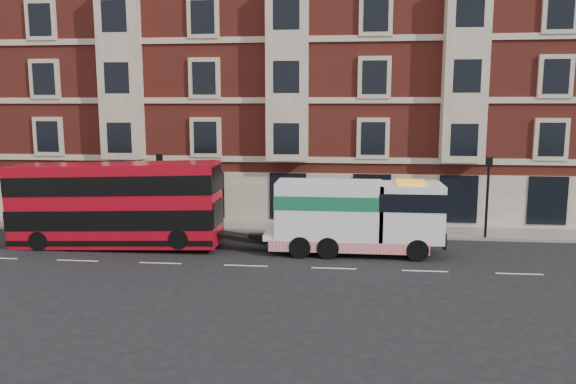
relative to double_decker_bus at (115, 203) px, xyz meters
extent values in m
plane|color=black|center=(7.19, -2.68, -2.29)|extent=(120.00, 120.00, 0.00)
cube|color=slate|center=(7.19, 4.82, -2.21)|extent=(90.00, 3.00, 0.15)
cube|color=maroon|center=(7.69, 12.32, 6.71)|extent=(45.00, 12.00, 18.00)
cylinder|color=black|center=(1.19, 3.52, -0.14)|extent=(0.14, 0.14, 4.00)
cube|color=black|center=(1.19, 3.52, 1.96)|extent=(0.35, 0.15, 0.50)
cylinder|color=black|center=(19.19, 3.52, -0.14)|extent=(0.14, 0.14, 4.00)
cube|color=black|center=(19.19, 3.52, 1.96)|extent=(0.35, 0.15, 0.50)
cube|color=#AA0918|center=(0.00, 0.00, -0.06)|extent=(10.62, 2.37, 4.17)
cube|color=black|center=(0.00, 0.00, -0.67)|extent=(10.66, 2.43, 1.00)
cube|color=black|center=(0.00, 0.00, 1.03)|extent=(10.66, 2.43, 0.95)
cylinder|color=black|center=(-3.60, -1.07, -1.79)|extent=(0.99, 0.30, 0.99)
cylinder|color=black|center=(-3.60, 1.07, -1.79)|extent=(0.99, 0.30, 0.99)
cylinder|color=black|center=(3.60, -1.07, -1.51)|extent=(0.99, 0.30, 0.99)
cylinder|color=black|center=(3.60, 1.07, -1.51)|extent=(0.99, 0.30, 0.99)
cube|color=white|center=(12.00, 0.00, -1.38)|extent=(8.53, 2.18, 0.28)
cube|color=white|center=(14.75, 0.00, -0.15)|extent=(3.03, 2.37, 2.75)
cube|color=white|center=(10.86, 0.00, -0.10)|extent=(5.12, 2.37, 2.75)
cube|color=#166540|center=(10.86, 0.00, 0.37)|extent=(5.17, 2.41, 0.66)
cube|color=red|center=(11.81, 0.00, -1.72)|extent=(7.58, 2.43, 0.52)
cylinder|color=black|center=(15.03, -1.07, -1.76)|extent=(1.04, 0.33, 1.04)
cylinder|color=black|center=(15.03, 1.07, -1.76)|extent=(1.04, 0.33, 1.04)
cylinder|color=black|center=(10.86, -1.07, -1.76)|extent=(1.04, 0.38, 1.04)
cylinder|color=black|center=(10.86, 1.07, -1.76)|extent=(1.04, 0.38, 1.04)
cylinder|color=black|center=(9.54, -1.07, -1.76)|extent=(1.04, 0.38, 1.04)
cylinder|color=black|center=(9.54, 1.07, -1.76)|extent=(1.04, 0.38, 1.04)
imported|color=#1D213A|center=(-0.31, 3.47, -1.25)|extent=(0.77, 0.73, 1.77)
camera|label=1|loc=(11.69, -27.00, 4.93)|focal=35.00mm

